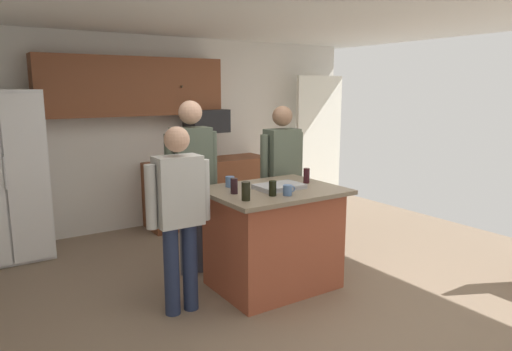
# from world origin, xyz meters

# --- Properties ---
(floor) EXTENTS (7.04, 7.04, 0.00)m
(floor) POSITION_xyz_m (0.00, 0.00, 0.00)
(floor) COLOR #7F6B56
(floor) RESTS_ON ground
(ceiling) EXTENTS (7.04, 7.04, 0.00)m
(ceiling) POSITION_xyz_m (0.00, 0.00, 2.60)
(ceiling) COLOR white
(back_wall) EXTENTS (6.40, 0.10, 2.60)m
(back_wall) POSITION_xyz_m (0.00, 2.80, 1.30)
(back_wall) COLOR silver
(back_wall) RESTS_ON ground
(french_door_window_panel) EXTENTS (0.90, 0.06, 2.00)m
(french_door_window_panel) POSITION_xyz_m (2.60, 2.40, 1.10)
(french_door_window_panel) COLOR white
(french_door_window_panel) RESTS_ON ground
(cabinet_run_upper) EXTENTS (2.40, 0.38, 0.75)m
(cabinet_run_upper) POSITION_xyz_m (-0.40, 2.60, 1.93)
(cabinet_run_upper) COLOR brown
(cabinet_run_lower) EXTENTS (1.80, 0.63, 0.90)m
(cabinet_run_lower) POSITION_xyz_m (0.60, 2.48, 0.45)
(cabinet_run_lower) COLOR brown
(cabinet_run_lower) RESTS_ON ground
(refrigerator) EXTENTS (0.88, 0.76, 1.89)m
(refrigerator) POSITION_xyz_m (-2.00, 2.38, 0.95)
(refrigerator) COLOR white
(refrigerator) RESTS_ON ground
(microwave_over_range) EXTENTS (0.56, 0.40, 0.32)m
(microwave_over_range) POSITION_xyz_m (0.60, 2.50, 1.45)
(microwave_over_range) COLOR black
(kitchen_island) EXTENTS (1.23, 0.98, 0.97)m
(kitchen_island) POSITION_xyz_m (0.08, 0.12, 0.49)
(kitchen_island) COLOR #9E4C33
(kitchen_island) RESTS_ON ground
(person_guest_right) EXTENTS (0.57, 0.22, 1.60)m
(person_guest_right) POSITION_xyz_m (-0.89, 0.11, 0.92)
(person_guest_right) COLOR #232D4C
(person_guest_right) RESTS_ON ground
(person_host_foreground) EXTENTS (0.57, 0.24, 1.79)m
(person_host_foreground) POSITION_xyz_m (-0.42, 0.84, 1.04)
(person_host_foreground) COLOR #4C5166
(person_host_foreground) RESTS_ON ground
(person_elder_center) EXTENTS (0.57, 0.23, 1.71)m
(person_elder_center) POSITION_xyz_m (0.67, 0.79, 0.99)
(person_elder_center) COLOR #232D4C
(person_elder_center) RESTS_ON ground
(glass_dark_ale) EXTENTS (0.07, 0.07, 0.14)m
(glass_dark_ale) POSITION_xyz_m (-0.34, 0.14, 1.04)
(glass_dark_ale) COLOR black
(glass_dark_ale) RESTS_ON kitchen_island
(glass_short_whisky) EXTENTS (0.06, 0.06, 0.15)m
(glass_short_whisky) POSITION_xyz_m (0.51, 0.16, 1.05)
(glass_short_whisky) COLOR #321318
(glass_short_whisky) RESTS_ON kitchen_island
(mug_ceramic_white) EXTENTS (0.12, 0.08, 0.09)m
(mug_ceramic_white) POSITION_xyz_m (0.03, -0.17, 1.02)
(mug_ceramic_white) COLOR #4C6B99
(mug_ceramic_white) RESTS_ON kitchen_island
(glass_pilsner) EXTENTS (0.07, 0.07, 0.16)m
(glass_pilsner) POSITION_xyz_m (-0.38, -0.13, 1.05)
(glass_pilsner) COLOR black
(glass_pilsner) RESTS_ON kitchen_island
(tumbler_amber) EXTENTS (0.07, 0.07, 0.13)m
(tumbler_amber) POSITION_xyz_m (-0.09, -0.11, 1.04)
(tumbler_amber) COLOR black
(tumbler_amber) RESTS_ON kitchen_island
(mug_blue_stoneware) EXTENTS (0.13, 0.09, 0.10)m
(mug_blue_stoneware) POSITION_xyz_m (-0.22, 0.42, 1.02)
(mug_blue_stoneware) COLOR #4C6B99
(mug_blue_stoneware) RESTS_ON kitchen_island
(serving_tray) EXTENTS (0.44, 0.30, 0.04)m
(serving_tray) POSITION_xyz_m (0.13, 0.09, 0.99)
(serving_tray) COLOR #B7B7BC
(serving_tray) RESTS_ON kitchen_island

